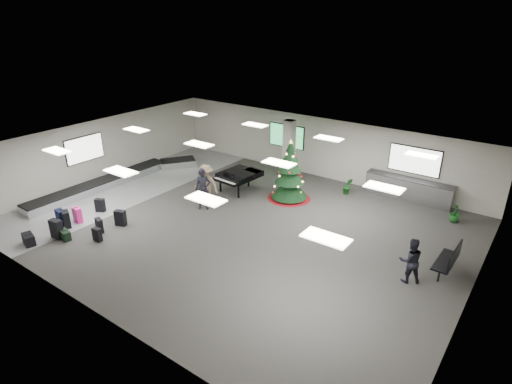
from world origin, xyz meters
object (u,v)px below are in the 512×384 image
Objects in this scene: bench at (450,259)px; service_counter at (408,189)px; christmas_tree at (290,179)px; traveler_bench at (410,260)px; potted_plant_left at (348,186)px; baggage_carousel at (118,180)px; grand_piano at (238,175)px; traveler_b at (206,184)px; potted_plant_right at (455,213)px; pink_suitcase at (77,215)px; traveler_a at (203,189)px.

service_counter is at bearing 121.40° from bench.
christmas_tree is 1.85× the size of traveler_bench.
service_counter is 4.81× the size of potted_plant_left.
grand_piano is (5.65, 2.91, 0.60)m from baggage_carousel.
service_counter is 8.15m from grand_piano.
potted_plant_right is at bearing 14.85° from traveler_b.
baggage_carousel is at bearing -150.79° from potted_plant_left.
pink_suitcase is at bearing -16.56° from traveler_bench.
traveler_a reaches higher than pink_suitcase.
traveler_b is (5.36, 0.91, 0.73)m from baggage_carousel.
traveler_bench is (2.14, -6.56, 0.25)m from service_counter.
traveler_a is 10.92m from potted_plant_right.
bench reaches higher than potted_plant_left.
christmas_tree is 3.49× the size of potted_plant_left.
baggage_carousel is 14.99m from traveler_bench.
traveler_bench is at bearing -71.92° from service_counter.
baggage_carousel is 16.01m from bench.
pink_suitcase is at bearing -167.23° from traveler_a.
christmas_tree reaches higher than traveler_b.
potted_plant_left is 1.04× the size of potted_plant_right.
potted_plant_right is (15.20, 5.66, 0.19)m from baggage_carousel.
traveler_b reaches higher than pink_suitcase.
grand_piano reaches higher than bench.
traveler_b reaches higher than grand_piano.
traveler_b reaches higher than service_counter.
traveler_a is (0.01, -2.55, 0.14)m from grand_piano.
traveler_a is (3.43, 4.14, 0.62)m from pink_suitcase.
potted_plant_right reaches higher than pink_suitcase.
pink_suitcase is 0.85× the size of potted_plant_right.
bench is 1.03× the size of traveler_bench.
baggage_carousel is at bearing -33.12° from traveler_bench.
baggage_carousel is 14.50m from service_counter.
service_counter is 2.59m from potted_plant_right.
traveler_bench reaches higher than pink_suitcase.
service_counter is at bearing 33.97° from christmas_tree.
traveler_b reaches higher than potted_plant_right.
pink_suitcase is 12.41m from potted_plant_left.
service_counter is 2.54× the size of traveler_bench.
traveler_a reaches higher than potted_plant_left.
traveler_bench is at bearing -15.26° from traveler_b.
traveler_bench reaches higher than service_counter.
pink_suitcase is at bearing -112.57° from grand_piano.
baggage_carousel is at bearing 146.06° from traveler_a.
grand_piano reaches higher than service_counter.
baggage_carousel is 14.12× the size of pink_suitcase.
grand_piano reaches higher than pink_suitcase.
baggage_carousel is 16.22m from potted_plant_right.
pink_suitcase is 0.42× the size of bench.
traveler_b is at bearing -142.11° from service_counter.
baggage_carousel is 4.60× the size of grand_piano.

